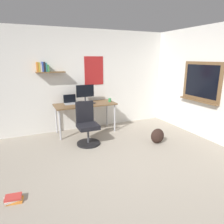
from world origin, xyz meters
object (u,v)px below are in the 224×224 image
desk (85,107)px  monitor_primary (85,92)px  office_chair (87,126)px  keyboard (83,104)px  backpack (157,136)px  laptop (70,102)px  computer_mouse (94,103)px  coffee_mug (110,100)px  book_stack_on_floor (13,199)px

desk → monitor_primary: 0.36m
office_chair → keyboard: size_ratio=2.57×
monitor_primary → desk: bearing=-110.3°
keyboard → backpack: 1.95m
desk → keyboard: keyboard is taller
office_chair → backpack: office_chair is taller
office_chair → backpack: (1.45, -0.64, -0.24)m
desk → keyboard: 0.14m
office_chair → laptop: (-0.16, 0.87, 0.40)m
computer_mouse → backpack: computer_mouse is taller
monitor_primary → computer_mouse: bearing=-48.0°
desk → coffee_mug: bearing=-2.6°
laptop → monitor_primary: monitor_primary is taller
office_chair → laptop: 0.97m
desk → monitor_primary: monitor_primary is taller
monitor_primary → book_stack_on_floor: 3.03m
desk → computer_mouse: 0.24m
computer_mouse → book_stack_on_floor: computer_mouse is taller
desk → monitor_primary: size_ratio=3.30×
desk → keyboard: (-0.08, -0.08, 0.08)m
laptop → computer_mouse: 0.60m
office_chair → book_stack_on_floor: size_ratio=3.76×
computer_mouse → book_stack_on_floor: 2.92m
book_stack_on_floor → office_chair: bearing=44.2°
desk → backpack: 1.92m
monitor_primary → keyboard: 0.34m
keyboard → computer_mouse: computer_mouse is taller
laptop → computer_mouse: size_ratio=2.98×
office_chair → computer_mouse: bearing=58.5°
coffee_mug → desk: bearing=177.4°
computer_mouse → desk: bearing=158.5°
keyboard → computer_mouse: size_ratio=3.56×
laptop → keyboard: 0.36m
office_chair → monitor_primary: monitor_primary is taller
office_chair → laptop: laptop is taller
laptop → book_stack_on_floor: (-1.35, -2.33, -0.77)m
desk → monitor_primary: bearing=69.7°
laptop → book_stack_on_floor: bearing=-120.0°
desk → backpack: desk is taller
desk → book_stack_on_floor: desk is taller
coffee_mug → book_stack_on_floor: bearing=-137.6°
computer_mouse → backpack: size_ratio=0.30×
monitor_primary → backpack: monitor_primary is taller
computer_mouse → coffee_mug: 0.46m
laptop → backpack: laptop is taller
desk → office_chair: size_ratio=1.61×
coffee_mug → backpack: (0.60, -1.32, -0.63)m
computer_mouse → coffee_mug: bearing=6.2°
coffee_mug → book_stack_on_floor: 3.28m
office_chair → coffee_mug: (0.85, 0.68, 0.40)m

